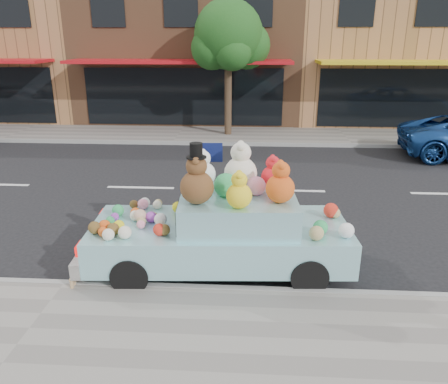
{
  "coord_description": "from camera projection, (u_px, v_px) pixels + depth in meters",
  "views": [
    {
      "loc": [
        2.93,
        -10.92,
        3.81
      ],
      "look_at": [
        2.48,
        -3.72,
        1.25
      ],
      "focal_mm": 35.0,
      "sensor_mm": 36.0,
      "label": 1
    }
  ],
  "objects": [
    {
      "name": "ground",
      "position": [
        141.0,
        188.0,
        11.72
      ],
      "size": [
        120.0,
        120.0,
        0.0
      ],
      "primitive_type": "plane",
      "color": "black",
      "rests_on": "ground"
    },
    {
      "name": "near_sidewalk",
      "position": [
        18.0,
        348.0,
        5.58
      ],
      "size": [
        60.0,
        3.0,
        0.12
      ],
      "primitive_type": "cube",
      "color": "gray",
      "rests_on": "ground"
    },
    {
      "name": "far_sidewalk",
      "position": [
        179.0,
        135.0,
        17.81
      ],
      "size": [
        60.0,
        3.0,
        0.12
      ],
      "primitive_type": "cube",
      "color": "gray",
      "rests_on": "ground"
    },
    {
      "name": "near_kerb",
      "position": [
        65.0,
        285.0,
        6.99
      ],
      "size": [
        60.0,
        0.12,
        0.13
      ],
      "primitive_type": "cube",
      "color": "gray",
      "rests_on": "ground"
    },
    {
      "name": "far_kerb",
      "position": [
        173.0,
        143.0,
        16.4
      ],
      "size": [
        60.0,
        0.12,
        0.13
      ],
      "primitive_type": "cube",
      "color": "gray",
      "rests_on": "ground"
    },
    {
      "name": "storefront_left",
      "position": [
        0.0,
        41.0,
        22.34
      ],
      "size": [
        10.0,
        9.8,
        7.3
      ],
      "color": "#AA7247",
      "rests_on": "ground"
    },
    {
      "name": "storefront_mid",
      "position": [
        194.0,
        41.0,
        21.76
      ],
      "size": [
        10.0,
        9.8,
        7.3
      ],
      "color": "brown",
      "rests_on": "ground"
    },
    {
      "name": "storefront_right",
      "position": [
        399.0,
        41.0,
        21.17
      ],
      "size": [
        10.0,
        9.8,
        7.3
      ],
      "color": "#AA7247",
      "rests_on": "ground"
    },
    {
      "name": "street_tree",
      "position": [
        229.0,
        41.0,
        16.52
      ],
      "size": [
        3.0,
        2.7,
        5.22
      ],
      "color": "#38281C",
      "rests_on": "ground"
    },
    {
      "name": "art_car",
      "position": [
        222.0,
        226.0,
        7.37
      ],
      "size": [
        4.58,
        2.0,
        2.32
      ],
      "rotation": [
        0.0,
        0.0,
        0.06
      ],
      "color": "black",
      "rests_on": "ground"
    }
  ]
}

